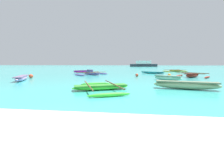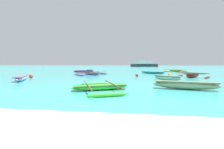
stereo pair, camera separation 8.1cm
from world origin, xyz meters
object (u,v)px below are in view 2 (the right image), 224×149
moored_boat_7 (175,71)px  moored_boat_4 (153,72)px  moored_boat_0 (92,73)px  moored_boat_5 (185,85)px  mooring_buoy_0 (137,75)px  mooring_buoy_1 (31,76)px  moored_boat_3 (193,75)px  mooring_buoy_2 (169,75)px  distant_ferry (144,64)px  moored_boat_2 (100,87)px  moored_boat_1 (168,78)px  moored_boat_6 (22,78)px  moored_boat_8 (83,71)px

moored_boat_7 → moored_boat_4: bearing=-61.3°
moored_boat_0 → moored_boat_5: bearing=-14.1°
moored_boat_7 → mooring_buoy_0: bearing=-54.8°
moored_boat_7 → mooring_buoy_1: size_ratio=10.58×
moored_boat_3 → mooring_buoy_1: (-17.93, -3.25, -0.02)m
mooring_buoy_2 → distant_ferry: distant_ferry is taller
moored_boat_2 → mooring_buoy_2: bearing=33.3°
moored_boat_1 → moored_boat_7: 16.38m
moored_boat_0 → moored_boat_7: size_ratio=1.03×
moored_boat_2 → mooring_buoy_0: (2.61, 9.48, 0.02)m
moored_boat_6 → mooring_buoy_1: (-0.61, 2.22, -0.03)m
moored_boat_8 → mooring_buoy_2: 14.43m
moored_boat_5 → mooring_buoy_2: size_ratio=9.60×
moored_boat_4 → distant_ferry: distant_ferry is taller
moored_boat_4 → mooring_buoy_0: mooring_buoy_0 is taller
moored_boat_2 → mooring_buoy_1: (-8.95, 6.18, 0.05)m
moored_boat_8 → mooring_buoy_2: (12.68, -6.88, -0.02)m
moored_boat_1 → moored_boat_6: size_ratio=0.74×
mooring_buoy_1 → mooring_buoy_2: (15.32, 3.12, -0.02)m
moored_boat_1 → moored_boat_8: size_ratio=0.84×
moored_boat_0 → moored_boat_8: 5.50m
moored_boat_2 → distant_ferry: bearing=60.5°
moored_boat_3 → moored_boat_5: size_ratio=0.91×
moored_boat_2 → moored_boat_7: size_ratio=1.03×
moored_boat_2 → moored_boat_7: moored_boat_7 is taller
moored_boat_5 → mooring_buoy_0: bearing=118.8°
distant_ferry → moored_boat_3: bearing=-89.5°
moored_boat_1 → mooring_buoy_2: moored_boat_1 is taller
mooring_buoy_2 → moored_boat_6: bearing=-160.1°
mooring_buoy_0 → mooring_buoy_2: size_ratio=0.91×
moored_boat_1 → moored_boat_5: moored_boat_5 is taller
moored_boat_0 → mooring_buoy_0: (6.17, -1.94, -0.05)m
moored_boat_6 → moored_boat_5: bearing=51.8°
moored_boat_0 → moored_boat_8: (-2.75, 4.76, -0.01)m
moored_boat_2 → mooring_buoy_0: bearing=52.3°
moored_boat_6 → distant_ferry: bearing=139.8°
moored_boat_5 → mooring_buoy_0: 9.03m
moored_boat_3 → mooring_buoy_0: (-6.38, 0.04, -0.06)m
moored_boat_1 → mooring_buoy_1: bearing=-148.9°
moored_boat_5 → moored_boat_8: moored_boat_5 is taller
moored_boat_2 → mooring_buoy_2: size_ratio=11.66×
moored_boat_2 → mooring_buoy_0: 9.83m
moored_boat_0 → moored_boat_7: moored_boat_0 is taller
moored_boat_4 → moored_boat_5: (-0.09, -14.31, 0.09)m
moored_boat_7 → mooring_buoy_2: mooring_buoy_2 is taller
moored_boat_0 → distant_ferry: bearing=114.0°
moored_boat_5 → mooring_buoy_1: (-14.16, 5.35, -0.05)m
moored_boat_0 → moored_boat_4: moored_boat_0 is taller
moored_boat_3 → mooring_buoy_2: moored_boat_3 is taller
moored_boat_0 → moored_boat_6: (-4.77, -7.46, 0.01)m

